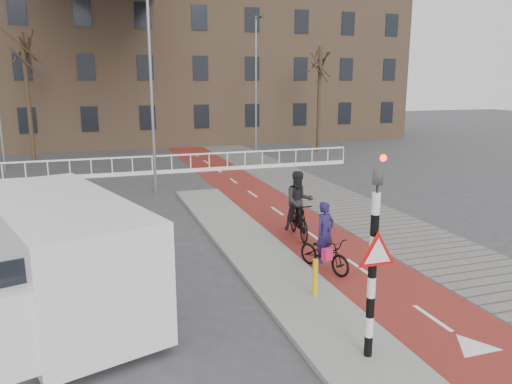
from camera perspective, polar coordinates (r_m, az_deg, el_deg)
name	(u,v)px	position (r m, az deg, el deg)	size (l,w,h in m)	color
ground	(343,308)	(11.10, 9.96, -12.91)	(120.00, 120.00, 0.00)	#38383A
bike_lane	(260,199)	(20.39, 0.46, -0.83)	(2.50, 60.00, 0.01)	maroon
sidewalk	(322,194)	(21.43, 7.57, -0.27)	(3.00, 60.00, 0.01)	slate
curb_island	(254,250)	(14.24, -0.18, -6.61)	(1.80, 16.00, 0.12)	gray
traffic_signal	(374,253)	(8.45, 13.33, -6.79)	(0.80, 0.80, 3.68)	black
bollard	(315,278)	(11.12, 6.78, -9.71)	(0.12, 0.12, 0.84)	#DEB80C
cyclist_near	(325,248)	(12.82, 7.85, -6.35)	(1.13, 1.79, 1.79)	black
cyclist_far	(299,211)	(15.27, 4.90, -2.14)	(0.98, 2.01, 2.08)	black
van	(62,255)	(11.00, -21.30, -6.68)	(3.89, 6.07, 2.43)	white
railing	(92,172)	(26.16, -18.28, 2.21)	(28.00, 0.10, 0.99)	silver
townhouse_row	(111,39)	(40.93, -16.27, 16.44)	(46.00, 10.00, 15.90)	#7F6047
tree_mid	(28,99)	(31.81, -24.59, 9.61)	(0.25, 0.25, 7.39)	#2F2215
tree_right	(319,100)	(34.47, 7.24, 10.42)	(0.27, 0.27, 6.95)	#2F2215
streetlight_near	(151,93)	(21.45, -11.86, 11.06)	(0.12, 0.12, 8.52)	slate
streetlight_right	(256,87)	(33.04, -0.02, 11.95)	(0.12, 0.12, 8.71)	slate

